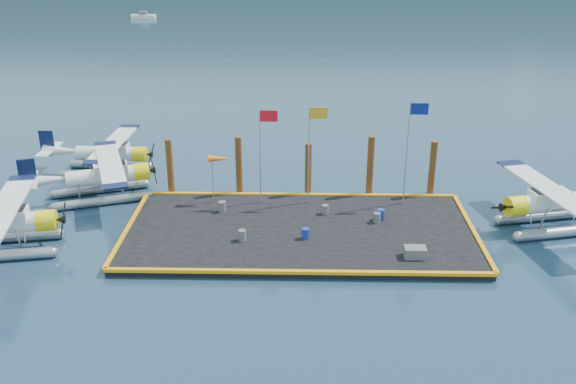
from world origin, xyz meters
name	(u,v)px	position (x,y,z in m)	size (l,w,h in m)	color
ground	(300,235)	(0.00, 0.00, 0.00)	(4000.00, 4000.00, 0.00)	#19324C
dock	(300,232)	(0.00, 0.00, 0.20)	(20.00, 10.00, 0.40)	black
dock_bumpers	(300,227)	(0.00, 0.00, 0.49)	(20.25, 10.25, 0.18)	orange
seaplane_a	(0,226)	(-16.35, -2.36, 1.52)	(9.02, 9.86, 3.49)	gray
seaplane_b	(106,178)	(-12.71, 5.09, 1.43)	(8.58, 9.12, 3.28)	gray
seaplane_c	(110,156)	(-13.69, 9.55, 1.38)	(8.06, 8.88, 3.16)	gray
seaplane_d	(554,205)	(14.86, 1.15, 1.51)	(9.03, 9.80, 3.47)	gray
drum_0	(222,207)	(-4.79, 2.29, 0.73)	(0.47, 0.47, 0.67)	#535358
drum_1	(305,233)	(0.31, -1.23, 0.71)	(0.44, 0.44, 0.61)	navy
drum_2	(377,218)	(4.55, 0.97, 0.70)	(0.42, 0.42, 0.60)	#535358
drum_3	(242,235)	(-3.22, -1.56, 0.72)	(0.45, 0.45, 0.63)	#535358
drum_4	(381,215)	(4.81, 1.34, 0.73)	(0.46, 0.46, 0.66)	navy
drum_5	(325,209)	(1.52, 2.10, 0.68)	(0.40, 0.40, 0.57)	#535358
crate	(415,252)	(6.12, -3.28, 0.69)	(1.15, 0.77, 0.58)	#535358
flagpole_red	(263,142)	(-2.29, 3.80, 4.40)	(1.14, 0.08, 6.00)	#9C9CA4
flagpole_yellow	(312,141)	(0.70, 3.80, 4.51)	(1.14, 0.08, 6.20)	#9C9CA4
flagpole_blue	(411,139)	(6.70, 3.80, 4.69)	(1.14, 0.08, 6.50)	#9C9CA4
windsock	(220,160)	(-5.03, 3.80, 3.23)	(1.40, 0.44, 3.12)	#9C9CA4
piling_0	(170,169)	(-8.50, 5.40, 2.00)	(0.44, 0.44, 4.00)	#442613
piling_1	(239,168)	(-4.00, 5.40, 2.10)	(0.44, 0.44, 4.20)	#442613
piling_2	(308,171)	(0.50, 5.40, 1.90)	(0.44, 0.44, 3.80)	#442613
piling_3	(370,168)	(4.50, 5.40, 2.15)	(0.44, 0.44, 4.30)	#442613
piling_4	(432,171)	(8.50, 5.40, 2.00)	(0.44, 0.44, 4.00)	#442613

